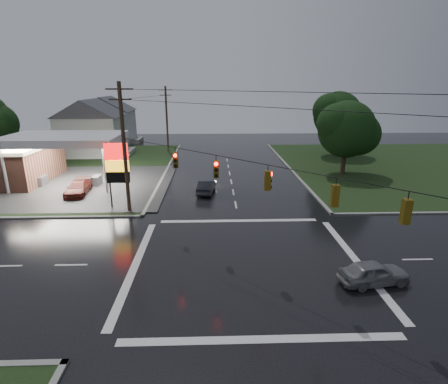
{
  "coord_description": "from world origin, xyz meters",
  "views": [
    {
      "loc": [
        -2.1,
        -19.71,
        10.77
      ],
      "look_at": [
        -1.28,
        5.37,
        3.0
      ],
      "focal_mm": 28.0,
      "sensor_mm": 36.0,
      "label": 1
    }
  ],
  "objects_px": {
    "gas_station": "(4,160)",
    "pylon_sign": "(117,165)",
    "utility_pole_n": "(167,118)",
    "car_pump": "(78,188)",
    "car_crossing": "(374,273)",
    "house_far": "(108,119)",
    "car_north": "(206,186)",
    "tree_ne_near": "(348,130)",
    "house_near": "(92,127)",
    "tree_ne_far": "(339,116)",
    "utility_pole_nw": "(124,147)"
  },
  "relations": [
    {
      "from": "gas_station",
      "to": "pylon_sign",
      "type": "height_order",
      "value": "pylon_sign"
    },
    {
      "from": "utility_pole_n",
      "to": "car_pump",
      "type": "height_order",
      "value": "utility_pole_n"
    },
    {
      "from": "gas_station",
      "to": "utility_pole_n",
      "type": "bearing_deg",
      "value": 48.53
    },
    {
      "from": "car_crossing",
      "to": "gas_station",
      "type": "bearing_deg",
      "value": 46.68
    },
    {
      "from": "pylon_sign",
      "to": "car_pump",
      "type": "distance_m",
      "value": 7.52
    },
    {
      "from": "pylon_sign",
      "to": "house_far",
      "type": "distance_m",
      "value": 39.21
    },
    {
      "from": "car_north",
      "to": "car_crossing",
      "type": "relative_size",
      "value": 1.07
    },
    {
      "from": "house_far",
      "to": "tree_ne_near",
      "type": "distance_m",
      "value": 44.5
    },
    {
      "from": "pylon_sign",
      "to": "tree_ne_near",
      "type": "relative_size",
      "value": 0.67
    },
    {
      "from": "utility_pole_n",
      "to": "car_crossing",
      "type": "height_order",
      "value": "utility_pole_n"
    },
    {
      "from": "pylon_sign",
      "to": "house_near",
      "type": "relative_size",
      "value": 0.54
    },
    {
      "from": "tree_ne_far",
      "to": "car_pump",
      "type": "xyz_separation_m",
      "value": [
        -32.94,
        -19.32,
        -5.49
      ]
    },
    {
      "from": "house_near",
      "to": "car_north",
      "type": "distance_m",
      "value": 28.12
    },
    {
      "from": "pylon_sign",
      "to": "car_pump",
      "type": "height_order",
      "value": "pylon_sign"
    },
    {
      "from": "car_crossing",
      "to": "pylon_sign",
      "type": "bearing_deg",
      "value": 44.01
    },
    {
      "from": "utility_pole_n",
      "to": "house_far",
      "type": "relative_size",
      "value": 0.95
    },
    {
      "from": "gas_station",
      "to": "car_north",
      "type": "relative_size",
      "value": 6.24
    },
    {
      "from": "utility_pole_nw",
      "to": "pylon_sign",
      "type": "bearing_deg",
      "value": 135.0
    },
    {
      "from": "car_north",
      "to": "car_pump",
      "type": "height_order",
      "value": "car_pump"
    },
    {
      "from": "utility_pole_n",
      "to": "pylon_sign",
      "type": "bearing_deg",
      "value": -92.08
    },
    {
      "from": "utility_pole_n",
      "to": "car_crossing",
      "type": "xyz_separation_m",
      "value": [
        16.36,
        -40.67,
        -4.8
      ]
    },
    {
      "from": "car_pump",
      "to": "pylon_sign",
      "type": "bearing_deg",
      "value": -42.6
    },
    {
      "from": "gas_station",
      "to": "house_far",
      "type": "xyz_separation_m",
      "value": [
        3.73,
        28.3,
        1.86
      ]
    },
    {
      "from": "utility_pole_n",
      "to": "house_far",
      "type": "bearing_deg",
      "value": 141.23
    },
    {
      "from": "house_near",
      "to": "gas_station",
      "type": "bearing_deg",
      "value": -106.17
    },
    {
      "from": "utility_pole_nw",
      "to": "car_crossing",
      "type": "height_order",
      "value": "utility_pole_nw"
    },
    {
      "from": "pylon_sign",
      "to": "house_far",
      "type": "relative_size",
      "value": 0.54
    },
    {
      "from": "gas_station",
      "to": "house_near",
      "type": "bearing_deg",
      "value": 73.83
    },
    {
      "from": "gas_station",
      "to": "pylon_sign",
      "type": "bearing_deg",
      "value": -31.22
    },
    {
      "from": "house_near",
      "to": "tree_ne_far",
      "type": "height_order",
      "value": "tree_ne_far"
    },
    {
      "from": "utility_pole_n",
      "to": "car_north",
      "type": "bearing_deg",
      "value": -73.89
    },
    {
      "from": "car_north",
      "to": "car_pump",
      "type": "relative_size",
      "value": 0.88
    },
    {
      "from": "car_north",
      "to": "car_crossing",
      "type": "height_order",
      "value": "car_north"
    },
    {
      "from": "pylon_sign",
      "to": "house_far",
      "type": "xyz_separation_m",
      "value": [
        -11.45,
        37.5,
        0.39
      ]
    },
    {
      "from": "utility_pole_n",
      "to": "car_crossing",
      "type": "relative_size",
      "value": 2.67
    },
    {
      "from": "gas_station",
      "to": "car_pump",
      "type": "bearing_deg",
      "value": -26.93
    },
    {
      "from": "utility_pole_n",
      "to": "tree_ne_far",
      "type": "xyz_separation_m",
      "value": [
        26.65,
        -4.01,
        0.71
      ]
    },
    {
      "from": "utility_pole_nw",
      "to": "car_crossing",
      "type": "xyz_separation_m",
      "value": [
        16.36,
        -12.17,
        -5.05
      ]
    },
    {
      "from": "utility_pole_nw",
      "to": "car_north",
      "type": "bearing_deg",
      "value": 38.59
    },
    {
      "from": "pylon_sign",
      "to": "utility_pole_nw",
      "type": "distance_m",
      "value": 2.22
    },
    {
      "from": "car_crossing",
      "to": "car_pump",
      "type": "bearing_deg",
      "value": 43.75
    },
    {
      "from": "tree_ne_near",
      "to": "car_crossing",
      "type": "relative_size",
      "value": 2.28
    },
    {
      "from": "gas_station",
      "to": "car_pump",
      "type": "relative_size",
      "value": 5.48
    },
    {
      "from": "house_near",
      "to": "car_crossing",
      "type": "height_order",
      "value": "house_near"
    },
    {
      "from": "utility_pole_nw",
      "to": "utility_pole_n",
      "type": "xyz_separation_m",
      "value": [
        0.0,
        28.5,
        -0.25
      ]
    },
    {
      "from": "utility_pole_nw",
      "to": "tree_ne_near",
      "type": "xyz_separation_m",
      "value": [
        23.64,
        12.49,
        -0.16
      ]
    },
    {
      "from": "utility_pole_nw",
      "to": "tree_ne_far",
      "type": "distance_m",
      "value": 36.2
    },
    {
      "from": "utility_pole_n",
      "to": "car_north",
      "type": "relative_size",
      "value": 2.5
    },
    {
      "from": "house_near",
      "to": "car_north",
      "type": "relative_size",
      "value": 2.63
    },
    {
      "from": "house_far",
      "to": "tree_ne_far",
      "type": "height_order",
      "value": "tree_ne_far"
    }
  ]
}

